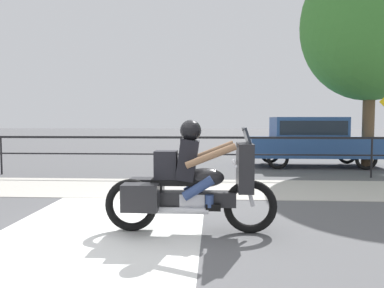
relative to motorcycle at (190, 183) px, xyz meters
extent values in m
plane|color=#565659|center=(-0.57, -0.11, -0.69)|extent=(120.00, 120.00, 0.00)
cube|color=#B7B2A8|center=(-0.57, 3.29, -0.68)|extent=(44.00, 2.40, 0.01)
cube|color=silver|center=(-1.25, -0.31, -0.68)|extent=(2.82, 6.00, 0.01)
cube|color=black|center=(-0.57, 5.11, 0.38)|extent=(36.00, 0.04, 0.06)
cube|color=black|center=(-0.57, 5.11, -0.09)|extent=(36.00, 0.03, 0.04)
cylinder|color=black|center=(-5.67, 5.11, -0.14)|extent=(0.05, 0.05, 1.09)
cylinder|color=black|center=(-0.57, 5.11, -0.14)|extent=(0.05, 0.05, 1.09)
cylinder|color=black|center=(4.53, 5.11, -0.14)|extent=(0.05, 0.05, 1.09)
torus|color=black|center=(0.82, 0.00, -0.32)|extent=(0.73, 0.11, 0.73)
torus|color=black|center=(-0.83, 0.00, -0.32)|extent=(0.73, 0.11, 0.73)
cube|color=#232326|center=(0.00, 0.00, -0.22)|extent=(1.25, 0.22, 0.20)
cube|color=silver|center=(0.03, 0.00, -0.27)|extent=(0.34, 0.26, 0.26)
ellipsoid|color=#232326|center=(0.19, 0.00, 0.07)|extent=(0.54, 0.30, 0.26)
cube|color=black|center=(-0.17, 0.00, 0.01)|extent=(0.72, 0.28, 0.08)
cube|color=#232326|center=(0.74, 0.00, 0.22)|extent=(0.20, 0.62, 0.64)
cube|color=#1E232B|center=(0.76, 0.00, 0.65)|extent=(0.10, 0.53, 0.24)
cylinder|color=silver|center=(0.60, 0.00, 0.27)|extent=(0.04, 0.70, 0.04)
cylinder|color=silver|center=(-0.20, -0.16, -0.35)|extent=(0.90, 0.09, 0.09)
cube|color=#232326|center=(-0.65, -0.24, -0.16)|extent=(0.48, 0.28, 0.36)
cube|color=#232326|center=(-0.65, 0.24, -0.16)|extent=(0.48, 0.28, 0.36)
cylinder|color=silver|center=(0.79, 0.00, -0.05)|extent=(0.19, 0.06, 0.54)
cube|color=black|center=(-0.04, 0.00, 0.32)|extent=(0.31, 0.36, 0.58)
sphere|color=#8C6647|center=(0.00, 0.00, 0.70)|extent=(0.23, 0.23, 0.23)
sphere|color=black|center=(0.00, 0.00, 0.72)|extent=(0.29, 0.29, 0.29)
cylinder|color=#33477A|center=(0.11, -0.15, -0.05)|extent=(0.44, 0.13, 0.34)
cylinder|color=#33477A|center=(0.26, -0.15, -0.22)|extent=(0.11, 0.11, 0.16)
cube|color=black|center=(0.31, -0.15, -0.30)|extent=(0.20, 0.10, 0.09)
cylinder|color=#33477A|center=(0.11, 0.15, -0.05)|extent=(0.44, 0.13, 0.34)
cylinder|color=#33477A|center=(0.26, 0.15, -0.22)|extent=(0.11, 0.11, 0.16)
cube|color=black|center=(0.31, 0.15, -0.30)|extent=(0.20, 0.10, 0.09)
cylinder|color=#8C6647|center=(0.28, -0.30, 0.40)|extent=(0.67, 0.09, 0.34)
cylinder|color=#8C6647|center=(0.28, 0.30, 0.40)|extent=(0.67, 0.09, 0.34)
cube|color=black|center=(-0.34, 0.00, 0.24)|extent=(0.30, 0.26, 0.39)
cube|color=#284C84|center=(3.66, 7.48, -0.04)|extent=(4.33, 1.80, 0.62)
cube|color=#284C84|center=(3.40, 7.48, 0.61)|extent=(2.25, 1.58, 0.67)
cube|color=#19232D|center=(4.51, 7.48, 0.61)|extent=(0.04, 1.40, 0.54)
cube|color=#19232D|center=(3.40, 7.48, 0.61)|extent=(2.07, 1.62, 0.44)
torus|color=black|center=(5.01, 6.66, -0.35)|extent=(0.68, 0.11, 0.68)
torus|color=black|center=(5.01, 8.31, -0.35)|extent=(0.68, 0.11, 0.68)
torus|color=black|center=(2.32, 6.66, -0.35)|extent=(0.68, 0.11, 0.68)
torus|color=black|center=(2.32, 8.31, -0.35)|extent=(0.68, 0.11, 0.68)
cylinder|color=brown|center=(5.19, 7.05, 0.68)|extent=(0.36, 0.36, 2.74)
ellipsoid|color=#3D7F33|center=(5.19, 7.05, 3.83)|extent=(4.30, 4.30, 4.73)
camera|label=1|loc=(0.31, -5.07, 0.86)|focal=35.00mm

